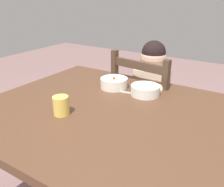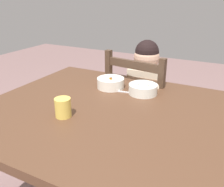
% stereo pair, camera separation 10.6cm
% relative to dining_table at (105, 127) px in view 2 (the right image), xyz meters
% --- Properties ---
extents(dining_table, '(1.19, 1.03, 0.73)m').
position_rel_dining_table_xyz_m(dining_table, '(0.00, 0.00, 0.00)').
color(dining_table, brown).
rests_on(dining_table, ground).
extents(dining_chair, '(0.47, 0.47, 0.90)m').
position_rel_dining_table_xyz_m(dining_chair, '(-0.02, 0.57, -0.18)').
color(dining_chair, '#493426').
rests_on(dining_chair, ground).
extents(child_figure, '(0.32, 0.31, 0.97)m').
position_rel_dining_table_xyz_m(child_figure, '(-0.01, 0.56, 0.01)').
color(child_figure, beige).
rests_on(child_figure, ground).
extents(bowl_of_peas, '(0.16, 0.16, 0.06)m').
position_rel_dining_table_xyz_m(bowl_of_peas, '(0.09, 0.27, 0.13)').
color(bowl_of_peas, white).
rests_on(bowl_of_peas, dining_table).
extents(bowl_of_carrots, '(0.16, 0.16, 0.06)m').
position_rel_dining_table_xyz_m(bowl_of_carrots, '(-0.11, 0.27, 0.13)').
color(bowl_of_carrots, white).
rests_on(bowl_of_carrots, dining_table).
extents(spoon, '(0.14, 0.05, 0.01)m').
position_rel_dining_table_xyz_m(spoon, '(-0.05, 0.23, 0.10)').
color(spoon, silver).
rests_on(spoon, dining_table).
extents(drinking_cup, '(0.07, 0.07, 0.09)m').
position_rel_dining_table_xyz_m(drinking_cup, '(-0.13, -0.16, 0.14)').
color(drinking_cup, '#EFCD57').
rests_on(drinking_cup, dining_table).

